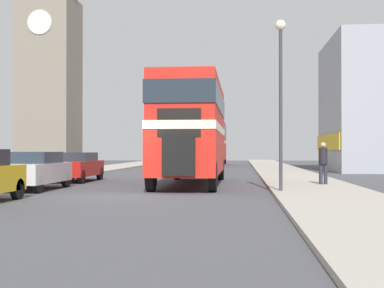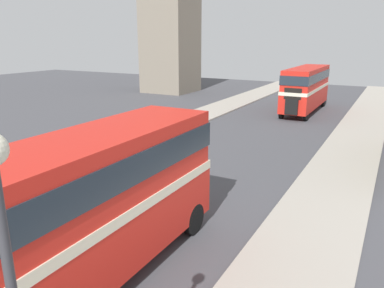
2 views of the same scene
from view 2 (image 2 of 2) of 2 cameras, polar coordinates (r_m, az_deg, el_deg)
double_decker_bus at (r=10.68m, az=-15.60°, el=-8.32°), size 2.54×10.17×4.39m
bus_distant at (r=37.65m, az=17.00°, el=8.51°), size 2.44×10.34×4.24m
car_parked_far at (r=16.55m, az=-25.29°, el=-7.60°), size 1.68×4.04×1.40m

